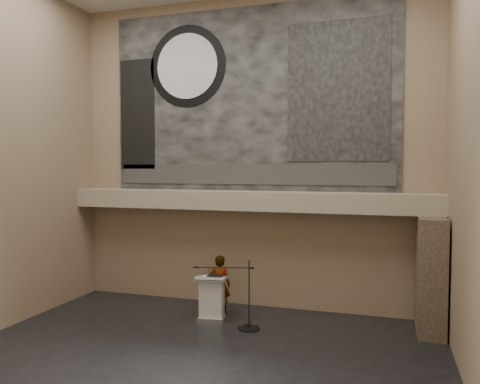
% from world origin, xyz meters
% --- Properties ---
extents(floor, '(10.00, 10.00, 0.00)m').
position_xyz_m(floor, '(0.00, 0.00, 0.00)').
color(floor, black).
rests_on(floor, ground).
extents(wall_back, '(10.00, 0.02, 8.50)m').
position_xyz_m(wall_back, '(0.00, 4.00, 4.25)').
color(wall_back, '#887456').
rests_on(wall_back, floor).
extents(wall_front, '(10.00, 0.02, 8.50)m').
position_xyz_m(wall_front, '(0.00, -4.00, 4.25)').
color(wall_front, '#887456').
rests_on(wall_front, floor).
extents(wall_right, '(0.02, 8.00, 8.50)m').
position_xyz_m(wall_right, '(5.00, 0.00, 4.25)').
color(wall_right, '#887456').
rests_on(wall_right, floor).
extents(soffit, '(10.00, 0.80, 0.50)m').
position_xyz_m(soffit, '(0.00, 3.60, 2.95)').
color(soffit, gray).
rests_on(soffit, wall_back).
extents(sprinkler_left, '(0.04, 0.04, 0.06)m').
position_xyz_m(sprinkler_left, '(-1.60, 3.55, 2.67)').
color(sprinkler_left, '#B2893D').
rests_on(sprinkler_left, soffit).
extents(sprinkler_right, '(0.04, 0.04, 0.06)m').
position_xyz_m(sprinkler_right, '(1.90, 3.55, 2.67)').
color(sprinkler_right, '#B2893D').
rests_on(sprinkler_right, soffit).
extents(banner, '(8.00, 0.05, 5.00)m').
position_xyz_m(banner, '(0.00, 3.97, 5.70)').
color(banner, black).
rests_on(banner, wall_back).
extents(banner_text_strip, '(7.76, 0.02, 0.55)m').
position_xyz_m(banner_text_strip, '(0.00, 3.93, 3.65)').
color(banner_text_strip, '#2B2B2B').
rests_on(banner_text_strip, banner).
extents(banner_clock_rim, '(2.30, 0.02, 2.30)m').
position_xyz_m(banner_clock_rim, '(-1.80, 3.93, 6.70)').
color(banner_clock_rim, black).
rests_on(banner_clock_rim, banner).
extents(banner_clock_face, '(1.84, 0.02, 1.84)m').
position_xyz_m(banner_clock_face, '(-1.80, 3.91, 6.70)').
color(banner_clock_face, silver).
rests_on(banner_clock_face, banner).
extents(banner_building_print, '(2.60, 0.02, 3.60)m').
position_xyz_m(banner_building_print, '(2.40, 3.93, 5.80)').
color(banner_building_print, black).
rests_on(banner_building_print, banner).
extents(banner_brick_print, '(1.10, 0.02, 3.20)m').
position_xyz_m(banner_brick_print, '(-3.40, 3.93, 5.40)').
color(banner_brick_print, black).
rests_on(banner_brick_print, banner).
extents(stone_pier, '(0.60, 1.40, 2.70)m').
position_xyz_m(stone_pier, '(4.65, 3.15, 1.35)').
color(stone_pier, '#413428').
rests_on(stone_pier, floor).
extents(lectern, '(0.81, 0.63, 1.14)m').
position_xyz_m(lectern, '(-0.53, 2.50, 0.55)').
color(lectern, silver).
rests_on(lectern, floor).
extents(binder, '(0.39, 0.35, 0.04)m').
position_xyz_m(binder, '(-0.43, 2.47, 1.12)').
color(binder, black).
rests_on(binder, lectern).
extents(papers, '(0.24, 0.30, 0.00)m').
position_xyz_m(papers, '(-0.65, 2.45, 1.10)').
color(papers, silver).
rests_on(papers, lectern).
extents(speaker_person, '(0.59, 0.41, 1.55)m').
position_xyz_m(speaker_person, '(-0.48, 2.98, 0.78)').
color(speaker_person, white).
rests_on(speaker_person, floor).
extents(mic_stand, '(1.55, 0.61, 1.65)m').
position_xyz_m(mic_stand, '(0.52, 2.10, 0.25)').
color(mic_stand, black).
rests_on(mic_stand, floor).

